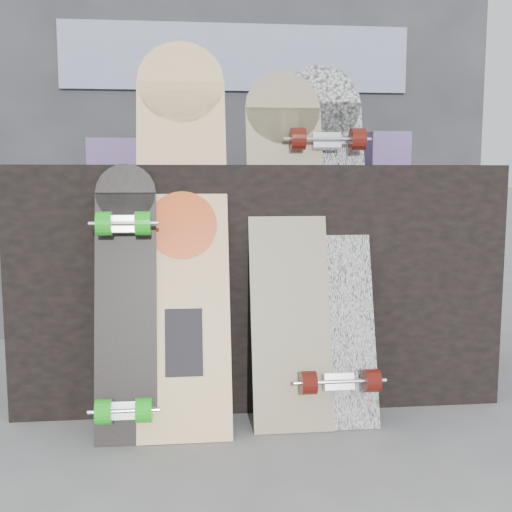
{
  "coord_description": "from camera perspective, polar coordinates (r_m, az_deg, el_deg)",
  "views": [
    {
      "loc": [
        -0.24,
        -1.79,
        0.78
      ],
      "look_at": [
        -0.02,
        0.2,
        0.52
      ],
      "focal_mm": 45.0,
      "sensor_mm": 36.0,
      "label": 1
    }
  ],
  "objects": [
    {
      "name": "booth",
      "position": [
        3.16,
        -1.87,
        13.35
      ],
      "size": [
        2.4,
        0.22,
        2.2
      ],
      "color": "#2E2D32",
      "rests_on": "ground"
    },
    {
      "name": "merch_box_small",
      "position": [
        2.4,
        11.5,
        9.29
      ],
      "size": [
        0.14,
        0.14,
        0.12
      ],
      "primitive_type": "cube",
      "color": "#5A3A77",
      "rests_on": "vendor_table"
    },
    {
      "name": "longboard_celtic",
      "position": [
        2.02,
        2.8,
        2.0
      ],
      "size": [
        0.24,
        0.33,
        1.1
      ],
      "rotation": [
        -0.27,
        0.0,
        0.0
      ],
      "color": "beige",
      "rests_on": "ground"
    },
    {
      "name": "ground",
      "position": [
        1.96,
        1.33,
        -15.85
      ],
      "size": [
        60.0,
        60.0,
        0.0
      ],
      "primitive_type": "plane",
      "color": "slate",
      "rests_on": "ground"
    },
    {
      "name": "skateboard_dark",
      "position": [
        1.91,
        -11.55,
        -3.81
      ],
      "size": [
        0.18,
        0.28,
        0.81
      ],
      "rotation": [
        -0.25,
        0.0,
        0.0
      ],
      "color": "black",
      "rests_on": "ground"
    },
    {
      "name": "vendor_table",
      "position": [
        2.33,
        -0.24,
        -1.85
      ],
      "size": [
        1.6,
        0.6,
        0.8
      ],
      "primitive_type": "cube",
      "color": "black",
      "rests_on": "ground"
    },
    {
      "name": "merch_box_flat",
      "position": [
        2.41,
        3.77,
        8.7
      ],
      "size": [
        0.22,
        0.1,
        0.06
      ],
      "primitive_type": "cube",
      "color": "#D1B78C",
      "rests_on": "vendor_table"
    },
    {
      "name": "longboard_cascadia",
      "position": [
        2.05,
        6.47,
        2.11
      ],
      "size": [
        0.26,
        0.4,
        1.13
      ],
      "rotation": [
        -0.29,
        0.0,
        0.0
      ],
      "color": "white",
      "rests_on": "ground"
    },
    {
      "name": "merch_box_purple",
      "position": [
        2.45,
        -12.56,
        8.99
      ],
      "size": [
        0.18,
        0.12,
        0.1
      ],
      "primitive_type": "cube",
      "color": "#5A3A77",
      "rests_on": "vendor_table"
    },
    {
      "name": "longboard_geisha",
      "position": [
        1.98,
        -6.56,
        3.21
      ],
      "size": [
        0.28,
        0.39,
        1.2
      ],
      "rotation": [
        -0.3,
        0.0,
        0.0
      ],
      "color": "beige",
      "rests_on": "ground"
    }
  ]
}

